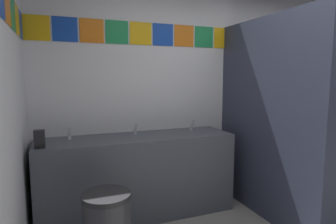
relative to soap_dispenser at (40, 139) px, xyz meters
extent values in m
cube|color=silver|center=(1.84, 0.48, 0.40)|extent=(3.93, 0.08, 2.66)
cube|color=yellow|center=(0.00, 0.43, 1.01)|extent=(0.24, 0.01, 0.24)
cube|color=#1947B7|center=(0.26, 0.43, 1.01)|extent=(0.24, 0.01, 0.24)
cube|color=orange|center=(0.53, 0.43, 1.01)|extent=(0.24, 0.01, 0.24)
cube|color=#1E8C4C|center=(0.79, 0.43, 1.01)|extent=(0.24, 0.01, 0.24)
cube|color=yellow|center=(1.05, 0.43, 1.01)|extent=(0.24, 0.01, 0.24)
cube|color=#1947B7|center=(1.31, 0.43, 1.01)|extent=(0.24, 0.01, 0.24)
cube|color=orange|center=(1.57, 0.43, 1.01)|extent=(0.24, 0.01, 0.24)
cube|color=#1E8C4C|center=(1.84, 0.43, 1.01)|extent=(0.24, 0.01, 0.24)
cube|color=yellow|center=(2.10, 0.43, 1.01)|extent=(0.24, 0.01, 0.24)
cube|color=#1947B7|center=(2.36, 0.43, 1.01)|extent=(0.24, 0.01, 0.24)
cube|color=orange|center=(2.62, 0.43, 1.01)|extent=(0.24, 0.01, 0.24)
cube|color=#1E8C4C|center=(2.88, 0.43, 1.01)|extent=(0.24, 0.01, 0.24)
cube|color=yellow|center=(3.15, 0.43, 1.01)|extent=(0.24, 0.01, 0.24)
cube|color=#1947B7|center=(3.41, 0.43, 1.01)|extent=(0.24, 0.01, 0.24)
cube|color=orange|center=(3.67, 0.43, 1.01)|extent=(0.24, 0.01, 0.24)
cube|color=orange|center=(-0.12, -0.45, 1.01)|extent=(0.01, 0.24, 0.24)
cube|color=#1E8C4C|center=(-0.12, -0.20, 1.01)|extent=(0.01, 0.24, 0.24)
cube|color=yellow|center=(-0.12, 0.06, 1.01)|extent=(0.01, 0.24, 0.24)
cube|color=#1947B7|center=(-0.12, 0.31, 1.01)|extent=(0.01, 0.24, 0.24)
cube|color=#4C515B|center=(0.93, 0.16, -0.51)|extent=(2.01, 0.56, 0.85)
cube|color=#4C515B|center=(0.93, 0.42, -0.12)|extent=(2.01, 0.03, 0.08)
cylinder|color=#ECEDCD|center=(0.26, 0.13, -0.13)|extent=(0.34, 0.34, 0.10)
cylinder|color=#ECEDCD|center=(0.93, 0.13, -0.13)|extent=(0.34, 0.34, 0.10)
cylinder|color=#ECEDCD|center=(1.60, 0.13, -0.13)|extent=(0.34, 0.34, 0.10)
cylinder|color=silver|center=(0.26, 0.27, -0.05)|extent=(0.04, 0.04, 0.05)
cylinder|color=silver|center=(0.26, 0.22, 0.02)|extent=(0.02, 0.06, 0.09)
cylinder|color=silver|center=(0.93, 0.27, -0.05)|extent=(0.04, 0.04, 0.05)
cylinder|color=silver|center=(0.93, 0.22, 0.02)|extent=(0.02, 0.06, 0.09)
cylinder|color=silver|center=(1.60, 0.27, -0.05)|extent=(0.04, 0.04, 0.05)
cylinder|color=silver|center=(1.60, 0.22, 0.02)|extent=(0.02, 0.06, 0.09)
cube|color=black|center=(0.00, 0.00, 0.00)|extent=(0.09, 0.07, 0.16)
cylinder|color=black|center=(0.00, -0.04, -0.06)|extent=(0.02, 0.02, 0.03)
cube|color=#33384C|center=(2.13, -0.32, 0.10)|extent=(0.04, 1.52, 2.07)
cylinder|color=silver|center=(2.15, -1.07, 0.21)|extent=(0.02, 0.02, 0.10)
cylinder|color=white|center=(2.78, -0.01, -0.73)|extent=(0.38, 0.38, 0.40)
torus|color=white|center=(2.78, -0.01, -0.52)|extent=(0.39, 0.39, 0.05)
cube|color=white|center=(2.78, 0.20, -0.36)|extent=(0.34, 0.17, 0.34)
cylinder|color=#262628|center=(0.47, -0.61, -0.35)|extent=(0.37, 0.37, 0.04)
camera|label=1|loc=(0.17, -2.68, 0.54)|focal=30.54mm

